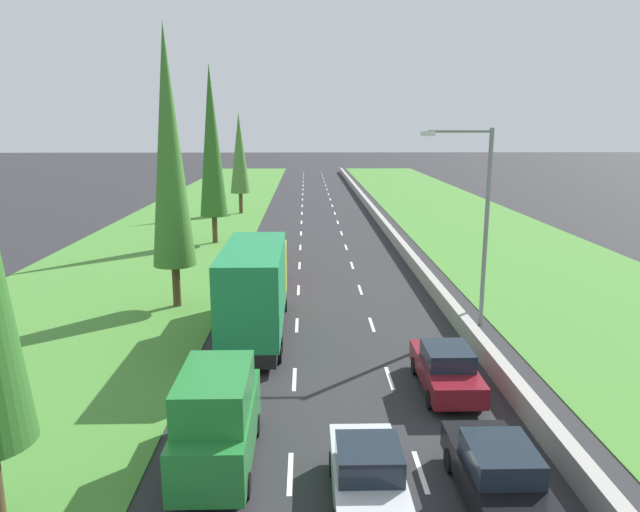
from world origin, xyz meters
name	(u,v)px	position (x,y,z in m)	size (l,w,h in m)	color
ground_plane	(319,218)	(0.00, 60.00, 0.00)	(300.00, 300.00, 0.00)	#28282B
grass_verge_left	(194,218)	(-12.65, 60.00, 0.02)	(14.00, 140.00, 0.04)	#478433
grass_verge_right	(460,217)	(14.35, 60.00, 0.02)	(14.00, 140.00, 0.04)	#478433
median_barrier	(375,213)	(5.70, 60.00, 0.42)	(0.44, 120.00, 0.85)	#9E9B93
lane_markings	(319,218)	(0.00, 60.00, 0.01)	(3.64, 116.00, 0.01)	white
green_van_left_lane	(217,419)	(-3.70, 15.44, 1.40)	(1.96, 4.90, 2.82)	#237A33
black_sedan_right_lane	(498,475)	(3.34, 13.57, 0.81)	(1.82, 4.50, 1.64)	black
maroon_sedan_right_lane	(446,368)	(3.56, 19.98, 0.81)	(1.82, 4.50, 1.64)	maroon
green_box_truck_left_lane	(256,288)	(-3.51, 25.67, 2.18)	(2.46, 9.40, 4.18)	black
silver_hatchback_centre_lane	(367,474)	(0.16, 13.64, 0.84)	(1.74, 3.90, 1.72)	silver
red_hatchback_left_lane	(269,269)	(-3.50, 34.73, 0.84)	(1.74, 3.90, 1.72)	red
orange_hatchback_left_lane	(271,247)	(-3.74, 41.24, 0.84)	(1.74, 3.90, 1.72)	orange
poplar_tree_second	(169,148)	(-7.94, 30.13, 8.01)	(2.15, 2.15, 13.92)	#4C3823
poplar_tree_third	(211,142)	(-8.50, 46.94, 7.91)	(2.14, 2.14, 13.71)	#4C3823
poplar_tree_fourth	(239,154)	(-8.19, 63.10, 6.28)	(2.06, 2.06, 10.45)	#4C3823
street_light_mast	(479,214)	(6.47, 26.87, 5.23)	(3.20, 0.28, 9.00)	gray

